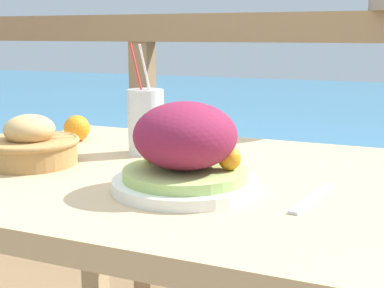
{
  "coord_description": "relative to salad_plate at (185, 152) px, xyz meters",
  "views": [
    {
      "loc": [
        0.44,
        -0.93,
        0.98
      ],
      "look_at": [
        0.05,
        -0.01,
        0.78
      ],
      "focal_mm": 50.0,
      "sensor_mm": 36.0,
      "label": 1
    }
  ],
  "objects": [
    {
      "name": "patio_table",
      "position": [
        -0.08,
        0.11,
        -0.18
      ],
      "size": [
        0.95,
        0.77,
        0.72
      ],
      "color": "tan",
      "rests_on": "ground_plane"
    },
    {
      "name": "railing_fence",
      "position": [
        -0.08,
        0.83,
        -0.03
      ],
      "size": [
        2.8,
        0.08,
        1.05
      ],
      "color": "#937551",
      "rests_on": "ground_plane"
    },
    {
      "name": "sea_backdrop",
      "position": [
        -0.08,
        3.33,
        -0.55
      ],
      "size": [
        12.0,
        4.0,
        0.46
      ],
      "color": "teal",
      "rests_on": "ground_plane"
    },
    {
      "name": "salad_plate",
      "position": [
        0.0,
        0.0,
        0.0
      ],
      "size": [
        0.26,
        0.26,
        0.15
      ],
      "color": "white",
      "rests_on": "patio_table"
    },
    {
      "name": "drink_glass",
      "position": [
        -0.2,
        0.23,
        0.01
      ],
      "size": [
        0.08,
        0.08,
        0.25
      ],
      "color": "silver",
      "rests_on": "patio_table"
    },
    {
      "name": "bread_basket",
      "position": [
        -0.37,
        0.05,
        -0.03
      ],
      "size": [
        0.2,
        0.2,
        0.1
      ],
      "color": "#AD7F47",
      "rests_on": "patio_table"
    },
    {
      "name": "knife",
      "position": [
        0.22,
        0.03,
        -0.06
      ],
      "size": [
        0.04,
        0.18,
        0.0
      ],
      "color": "silver",
      "rests_on": "patio_table"
    },
    {
      "name": "orange_near_basket",
      "position": [
        -0.43,
        0.29,
        -0.03
      ],
      "size": [
        0.07,
        0.07,
        0.07
      ],
      "color": "orange",
      "rests_on": "patio_table"
    }
  ]
}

